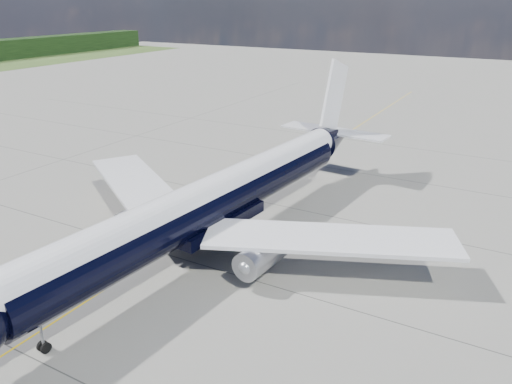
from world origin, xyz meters
TOP-DOWN VIEW (x-y plane):
  - ground at (0.00, 30.00)m, footprint 320.00×320.00m
  - taxiway_centerline at (0.00, 25.00)m, footprint 0.16×160.00m
  - main_airliner at (3.61, 14.35)m, footprint 41.81×51.06m

SIDE VIEW (x-z plane):
  - ground at x=0.00m, z-range 0.00..0.00m
  - taxiway_centerline at x=0.00m, z-range 0.00..0.01m
  - main_airliner at x=3.61m, z-range -2.80..11.95m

